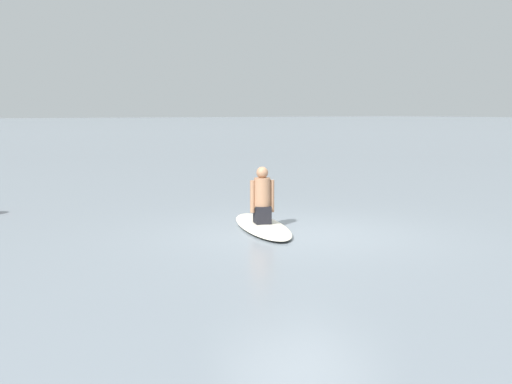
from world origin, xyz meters
name	(u,v)px	position (x,y,z in m)	size (l,w,h in m)	color
ground_plane	(301,234)	(0.00, 0.00, 0.00)	(400.00, 400.00, 0.00)	gray
surfboard	(262,226)	(0.27, -0.78, 0.05)	(2.82, 0.77, 0.10)	silver
person_paddler	(262,198)	(0.27, -0.78, 0.55)	(0.43, 0.40, 0.99)	black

